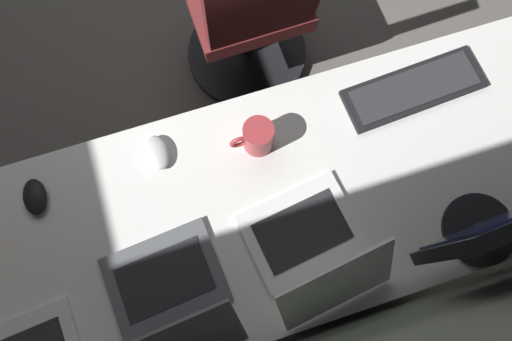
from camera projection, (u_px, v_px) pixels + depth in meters
The scene contains 9 objects.
desk at pixel (261, 212), 1.30m from camera, with size 2.23×0.68×0.73m.
drawer_pedestal at pixel (304, 221), 1.61m from camera, with size 0.40×0.51×0.69m.
laptop_leftmost at pixel (171, 304), 1.12m from camera, with size 0.32×0.36×0.21m.
laptop_left at pixel (315, 252), 1.15m from camera, with size 0.34×0.36×0.22m.
keyboard_main at pixel (414, 89), 1.32m from camera, with size 0.43×0.16×0.02m.
mouse_main at pixel (35, 197), 1.23m from camera, with size 0.06×0.10×0.03m, color black.
mouse_spare at pixel (158, 153), 1.26m from camera, with size 0.06×0.10×0.03m, color silver.
coffee_mug at pixel (257, 137), 1.23m from camera, with size 0.13×0.09×0.11m.
office_chair at pixel (251, 12), 1.71m from camera, with size 0.56×0.56×0.97m.
Camera 1 is at (0.16, 2.10, 1.95)m, focal length 31.41 mm.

